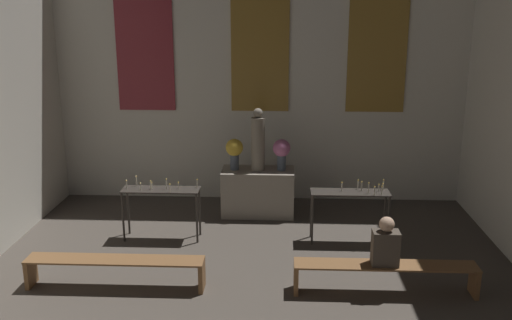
{
  "coord_description": "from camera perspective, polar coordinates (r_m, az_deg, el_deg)",
  "views": [
    {
      "loc": [
        0.43,
        0.02,
        3.83
      ],
      "look_at": [
        0.0,
        9.42,
        1.28
      ],
      "focal_mm": 40.0,
      "sensor_mm": 36.0,
      "label": 1
    }
  ],
  "objects": [
    {
      "name": "flower_vase_right",
      "position": [
        10.52,
        2.58,
        0.94
      ],
      "size": [
        0.32,
        0.32,
        0.59
      ],
      "color": "#4C5666",
      "rests_on": "altar"
    },
    {
      "name": "altar",
      "position": [
        10.75,
        0.19,
        -3.21
      ],
      "size": [
        1.34,
        0.68,
        0.87
      ],
      "color": "gray",
      "rests_on": "ground_plane"
    },
    {
      "name": "pew_back_left",
      "position": [
        8.3,
        -13.91,
        -10.22
      ],
      "size": [
        2.49,
        0.36,
        0.43
      ],
      "color": "brown",
      "rests_on": "ground_plane"
    },
    {
      "name": "statue",
      "position": [
        10.48,
        0.2,
        1.85
      ],
      "size": [
        0.25,
        0.25,
        1.16
      ],
      "color": "gray",
      "rests_on": "altar"
    },
    {
      "name": "wall_back",
      "position": [
        11.24,
        0.42,
        10.32
      ],
      "size": [
        8.24,
        0.16,
        5.69
      ],
      "color": "silver",
      "rests_on": "ground_plane"
    },
    {
      "name": "candle_rack_left",
      "position": [
        9.68,
        -9.48,
        -3.64
      ],
      "size": [
        1.29,
        0.39,
        1.06
      ],
      "color": "#332D28",
      "rests_on": "ground_plane"
    },
    {
      "name": "candle_rack_right",
      "position": [
        9.54,
        9.44,
        -3.92
      ],
      "size": [
        1.29,
        0.39,
        1.06
      ],
      "color": "#332D28",
      "rests_on": "ground_plane"
    },
    {
      "name": "pew_back_right",
      "position": [
        8.11,
        12.79,
        -10.78
      ],
      "size": [
        2.49,
        0.36,
        0.43
      ],
      "color": "brown",
      "rests_on": "ground_plane"
    },
    {
      "name": "flower_vase_left",
      "position": [
        10.55,
        -2.17,
        0.99
      ],
      "size": [
        0.32,
        0.32,
        0.59
      ],
      "color": "#4C5666",
      "rests_on": "altar"
    },
    {
      "name": "person_seated",
      "position": [
        7.94,
        12.83,
        -8.18
      ],
      "size": [
        0.36,
        0.24,
        0.68
      ],
      "color": "#4C4238",
      "rests_on": "pew_back_right"
    }
  ]
}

